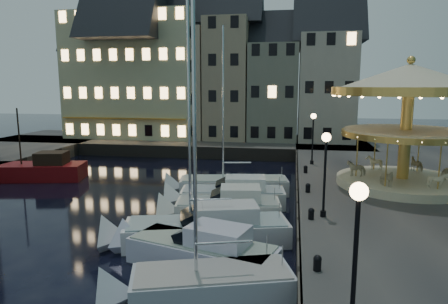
% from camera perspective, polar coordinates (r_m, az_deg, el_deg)
% --- Properties ---
extents(ground, '(160.00, 160.00, 0.00)m').
position_cam_1_polar(ground, '(20.78, -6.70, -12.31)').
color(ground, black).
rests_on(ground, ground).
extents(quay_east, '(16.00, 56.00, 1.30)m').
position_cam_1_polar(quay_east, '(26.79, 27.93, -6.89)').
color(quay_east, '#474442').
rests_on(quay_east, ground).
extents(quay_north, '(44.00, 12.00, 1.30)m').
position_cam_1_polar(quay_north, '(48.93, -6.34, 1.17)').
color(quay_north, '#474442').
rests_on(quay_north, ground).
extents(quaywall_e, '(0.15, 44.00, 1.30)m').
position_cam_1_polar(quaywall_e, '(25.46, 10.43, -6.73)').
color(quaywall_e, '#47423A').
rests_on(quaywall_e, ground).
extents(quaywall_n, '(48.00, 0.15, 1.30)m').
position_cam_1_polar(quaywall_n, '(42.69, -6.01, -0.05)').
color(quaywall_n, '#47423A').
rests_on(quaywall_n, ground).
extents(streetlamp_a, '(0.44, 0.44, 4.17)m').
position_cam_1_polar(streetlamp_a, '(10.27, 18.35, -12.03)').
color(streetlamp_a, black).
rests_on(streetlamp_a, quay_east).
extents(streetlamp_b, '(0.44, 0.44, 4.17)m').
position_cam_1_polar(streetlamp_b, '(19.86, 14.27, -1.48)').
color(streetlamp_b, black).
rests_on(streetlamp_b, quay_east).
extents(streetlamp_c, '(0.44, 0.44, 4.17)m').
position_cam_1_polar(streetlamp_c, '(33.20, 12.60, 2.91)').
color(streetlamp_c, black).
rests_on(streetlamp_c, quay_east).
extents(bollard_a, '(0.30, 0.30, 0.57)m').
position_cam_1_polar(bollard_a, '(14.81, 13.20, -15.08)').
color(bollard_a, black).
rests_on(bollard_a, quay_east).
extents(bollard_b, '(0.30, 0.30, 0.57)m').
position_cam_1_polar(bollard_b, '(19.94, 12.35, -8.53)').
color(bollard_b, black).
rests_on(bollard_b, quay_east).
extents(bollard_c, '(0.30, 0.30, 0.57)m').
position_cam_1_polar(bollard_c, '(24.74, 11.90, -4.97)').
color(bollard_c, black).
rests_on(bollard_c, quay_east).
extents(bollard_d, '(0.30, 0.30, 0.57)m').
position_cam_1_polar(bollard_d, '(30.10, 11.58, -2.38)').
color(bollard_d, black).
rests_on(bollard_d, quay_east).
extents(townhouse_na, '(5.50, 8.00, 12.80)m').
position_cam_1_polar(townhouse_na, '(54.60, -17.69, 9.15)').
color(townhouse_na, gray).
rests_on(townhouse_na, quay_north).
extents(townhouse_nb, '(6.16, 8.00, 13.80)m').
position_cam_1_polar(townhouse_nb, '(52.31, -12.34, 9.93)').
color(townhouse_nb, tan).
rests_on(townhouse_nb, quay_north).
extents(townhouse_nc, '(6.82, 8.00, 14.80)m').
position_cam_1_polar(townhouse_nc, '(50.36, -5.86, 10.69)').
color(townhouse_nc, tan).
rests_on(townhouse_nc, quay_north).
extents(townhouse_nd, '(5.50, 8.00, 15.80)m').
position_cam_1_polar(townhouse_nd, '(49.12, 0.72, 11.35)').
color(townhouse_nd, gray).
rests_on(townhouse_nd, quay_north).
extents(townhouse_ne, '(6.16, 8.00, 12.80)m').
position_cam_1_polar(townhouse_ne, '(48.52, 7.18, 9.53)').
color(townhouse_ne, slate).
rests_on(townhouse_ne, quay_north).
extents(townhouse_nf, '(6.82, 8.00, 13.80)m').
position_cam_1_polar(townhouse_nf, '(48.60, 14.44, 9.90)').
color(townhouse_nf, '#A99F8F').
rests_on(townhouse_nf, quay_north).
extents(hotel_corner, '(17.60, 9.00, 16.80)m').
position_cam_1_polar(hotel_corner, '(52.33, -12.35, 11.57)').
color(hotel_corner, '#C0C093').
rests_on(hotel_corner, quay_north).
extents(motorboat_a, '(6.84, 4.05, 11.36)m').
position_cam_1_polar(motorboat_a, '(15.16, -3.97, -18.72)').
color(motorboat_a, '#B6BBC8').
rests_on(motorboat_a, ground).
extents(motorboat_b, '(7.56, 4.08, 2.15)m').
position_cam_1_polar(motorboat_b, '(17.77, -4.34, -13.94)').
color(motorboat_b, silver).
rests_on(motorboat_b, ground).
extents(motorboat_c, '(9.05, 4.53, 12.05)m').
position_cam_1_polar(motorboat_c, '(19.97, -3.61, -11.09)').
color(motorboat_c, silver).
rests_on(motorboat_c, ground).
extents(motorboat_d, '(7.09, 3.20, 2.15)m').
position_cam_1_polar(motorboat_d, '(23.37, -0.46, -8.08)').
color(motorboat_d, silver).
rests_on(motorboat_d, ground).
extents(motorboat_e, '(7.72, 3.13, 2.15)m').
position_cam_1_polar(motorboat_e, '(25.83, 0.34, -6.35)').
color(motorboat_e, silver).
rests_on(motorboat_e, ground).
extents(motorboat_f, '(8.78, 3.67, 11.60)m').
position_cam_1_polar(motorboat_f, '(28.80, 0.24, -4.91)').
color(motorboat_f, silver).
rests_on(motorboat_f, ground).
extents(red_fishing_boat, '(8.37, 4.37, 6.09)m').
position_cam_1_polar(red_fishing_boat, '(36.49, -25.20, -2.46)').
color(red_fishing_boat, maroon).
rests_on(red_fishing_boat, ground).
extents(carousel, '(9.35, 9.35, 8.18)m').
position_cam_1_polar(carousel, '(27.53, 24.83, 6.53)').
color(carousel, beige).
rests_on(carousel, quay_east).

